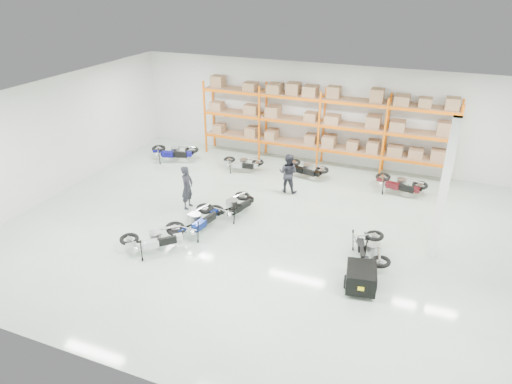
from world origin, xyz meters
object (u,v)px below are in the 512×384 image
at_px(moto_black_far_left, 234,202).
at_px(moto_back_c, 305,166).
at_px(moto_blue_centre, 196,217).
at_px(moto_touring_right, 371,245).
at_px(person_back, 288,173).
at_px(moto_back_a, 174,149).
at_px(person_left, 187,187).
at_px(moto_back_b, 242,161).
at_px(trailer, 361,278).
at_px(moto_silver_left, 154,235).
at_px(moto_back_d, 400,181).

xyz_separation_m(moto_black_far_left, moto_back_c, (1.45, 4.31, -0.01)).
relative_size(moto_blue_centre, moto_touring_right, 1.08).
height_order(moto_blue_centre, person_back, person_back).
bearing_deg(moto_back_a, person_left, -157.69).
distance_m(moto_back_a, moto_back_b, 3.48).
relative_size(moto_black_far_left, trailer, 0.99).
height_order(moto_back_a, person_left, person_left).
height_order(moto_silver_left, moto_back_a, moto_back_a).
height_order(moto_black_far_left, moto_back_b, moto_black_far_left).
bearing_deg(person_left, moto_back_d, -61.11).
height_order(moto_back_a, moto_back_d, moto_back_a).
relative_size(moto_back_c, moto_back_d, 0.95).
distance_m(moto_silver_left, person_left, 3.02).
bearing_deg(trailer, moto_touring_right, 80.22).
bearing_deg(moto_back_a, moto_blue_centre, -157.51).
height_order(moto_black_far_left, moto_back_d, moto_back_d).
relative_size(moto_black_far_left, moto_back_c, 1.02).
bearing_deg(moto_touring_right, moto_back_c, 108.78).
height_order(moto_silver_left, person_back, person_back).
relative_size(moto_blue_centre, moto_back_a, 0.98).
bearing_deg(person_left, moto_back_c, -38.27).
height_order(moto_black_far_left, person_back, person_back).
xyz_separation_m(moto_black_far_left, person_back, (1.21, 2.64, 0.28)).
height_order(moto_back_b, moto_back_c, moto_back_c).
xyz_separation_m(moto_blue_centre, moto_back_a, (-4.11, 5.37, 0.01)).
xyz_separation_m(moto_blue_centre, person_left, (-1.15, 1.47, 0.26)).
xyz_separation_m(moto_silver_left, person_left, (-0.46, 2.97, 0.29)).
height_order(trailer, person_back, person_back).
bearing_deg(moto_back_d, trailer, -171.98).
distance_m(trailer, moto_back_d, 6.82).
bearing_deg(moto_touring_right, moto_black_far_left, 152.85).
relative_size(trailer, moto_back_c, 1.03).
bearing_deg(moto_blue_centre, moto_back_b, -72.23).
distance_m(moto_back_c, moto_back_d, 3.96).
relative_size(moto_blue_centre, person_left, 1.13).
distance_m(moto_back_b, moto_back_d, 6.75).
xyz_separation_m(moto_blue_centre, moto_silver_left, (-0.69, -1.50, -0.03)).
distance_m(moto_touring_right, moto_back_a, 11.04).
bearing_deg(moto_touring_right, moto_back_b, 126.98).
relative_size(moto_blue_centre, person_back, 1.16).
height_order(moto_black_far_left, moto_touring_right, moto_touring_right).
distance_m(moto_black_far_left, moto_back_a, 6.14).
relative_size(moto_silver_left, moto_back_b, 1.13).
height_order(moto_silver_left, trailer, moto_silver_left).
distance_m(moto_black_far_left, person_left, 1.88).
bearing_deg(trailer, person_back, 116.41).
relative_size(moto_touring_right, moto_back_c, 1.03).
height_order(moto_silver_left, moto_black_far_left, moto_silver_left).
bearing_deg(moto_silver_left, person_back, -68.95).
relative_size(moto_black_far_left, moto_back_a, 0.90).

